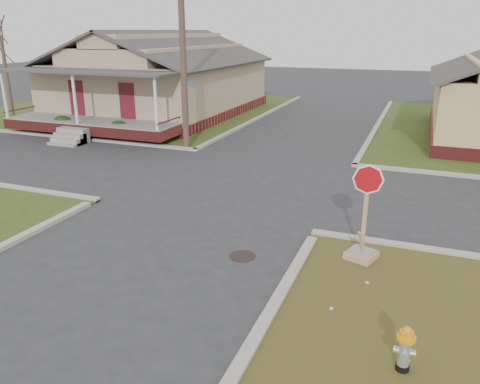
% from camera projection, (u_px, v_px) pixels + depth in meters
% --- Properties ---
extents(ground, '(120.00, 120.00, 0.00)m').
position_uv_depth(ground, '(173.00, 235.00, 12.62)').
color(ground, '#2C2D2F').
rests_on(ground, ground).
extents(verge_far_left, '(19.00, 19.00, 0.05)m').
position_uv_depth(verge_far_left, '(135.00, 108.00, 32.92)').
color(verge_far_left, '#2F4619').
rests_on(verge_far_left, ground).
extents(curbs, '(80.00, 40.00, 0.12)m').
position_uv_depth(curbs, '(240.00, 182.00, 17.03)').
color(curbs, '#ABA29A').
rests_on(curbs, ground).
extents(manhole, '(0.64, 0.64, 0.01)m').
position_uv_depth(manhole, '(242.00, 256.00, 11.43)').
color(manhole, black).
rests_on(manhole, ground).
extents(corner_house, '(10.10, 15.50, 5.30)m').
position_uv_depth(corner_house, '(161.00, 79.00, 29.99)').
color(corner_house, maroon).
rests_on(corner_house, ground).
extents(utility_pole, '(1.80, 0.28, 9.00)m').
position_uv_depth(utility_pole, '(183.00, 44.00, 20.37)').
color(utility_pole, '#49322A').
rests_on(utility_pole, ground).
extents(tree_far_left, '(0.22, 0.22, 4.90)m').
position_uv_depth(tree_far_left, '(7.00, 78.00, 28.54)').
color(tree_far_left, '#49322A').
rests_on(tree_far_left, verge_far_left).
extents(fire_hydrant, '(0.30, 0.30, 0.81)m').
position_uv_depth(fire_hydrant, '(405.00, 346.00, 7.40)').
color(fire_hydrant, black).
rests_on(fire_hydrant, ground).
extents(stop_sign, '(0.67, 0.65, 2.35)m').
position_uv_depth(stop_sign, '(363.00, 239.00, 11.07)').
color(stop_sign, '#A77F5A').
rests_on(stop_sign, ground).
extents(hedge_left, '(1.34, 1.10, 1.02)m').
position_uv_depth(hedge_left, '(63.00, 125.00, 24.43)').
color(hedge_left, black).
rests_on(hedge_left, verge_far_left).
extents(hedge_right, '(1.27, 1.04, 0.97)m').
position_uv_depth(hedge_right, '(119.00, 129.00, 23.43)').
color(hedge_right, black).
rests_on(hedge_right, verge_far_left).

